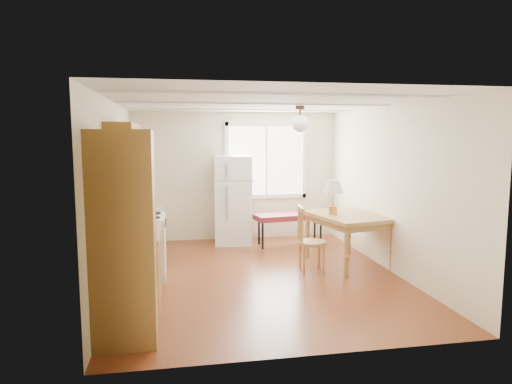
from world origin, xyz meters
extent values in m
cube|color=#542311|center=(0.00, 0.00, 0.00)|extent=(4.60, 5.60, 0.12)
cube|color=white|center=(0.00, 0.00, 2.50)|extent=(4.60, 5.60, 0.12)
cube|color=beige|center=(0.00, 2.50, 1.25)|extent=(4.60, 0.10, 2.50)
cube|color=beige|center=(0.00, -2.50, 1.25)|extent=(4.60, 0.10, 2.50)
cube|color=beige|center=(-2.00, 0.00, 1.25)|extent=(0.10, 5.60, 2.50)
cube|color=beige|center=(2.00, 0.00, 1.25)|extent=(0.10, 5.60, 2.50)
cube|color=brown|center=(-1.70, -1.85, 1.05)|extent=(0.60, 0.60, 2.10)
cube|color=brown|center=(-1.70, -0.85, 0.43)|extent=(0.60, 1.10, 0.86)
cube|color=tan|center=(-1.69, -0.85, 0.88)|extent=(0.62, 1.14, 0.04)
cube|color=white|center=(-1.68, 0.20, 0.45)|extent=(0.65, 0.76, 0.90)
cube|color=brown|center=(-1.70, 0.95, 0.43)|extent=(0.60, 0.60, 0.86)
cube|color=brown|center=(-1.83, -0.15, 1.85)|extent=(0.33, 1.60, 0.70)
cube|color=white|center=(0.60, 2.48, 1.55)|extent=(1.50, 0.02, 1.35)
cylinder|color=#322016|center=(0.70, 0.40, 2.46)|extent=(0.14, 0.14, 0.06)
cylinder|color=#322016|center=(0.70, 0.40, 2.36)|extent=(0.03, 0.03, 0.16)
sphere|color=white|center=(0.70, 0.40, 2.22)|extent=(0.26, 0.26, 0.26)
cube|color=white|center=(-0.10, 2.12, 0.83)|extent=(0.77, 0.77, 1.67)
cube|color=gray|center=(-0.10, 1.78, 1.23)|extent=(0.69, 0.02, 0.02)
cube|color=gray|center=(-0.27, 1.76, 1.00)|extent=(0.03, 0.03, 1.00)
cube|color=maroon|center=(0.90, 1.72, 0.55)|extent=(1.37, 0.70, 0.10)
cylinder|color=black|center=(0.35, 1.54, 0.25)|extent=(0.04, 0.04, 0.50)
cylinder|color=black|center=(1.44, 1.54, 0.25)|extent=(0.04, 0.04, 0.50)
cylinder|color=black|center=(0.35, 1.91, 0.25)|extent=(0.04, 0.04, 0.50)
cylinder|color=black|center=(1.44, 1.91, 0.25)|extent=(0.04, 0.04, 0.50)
cube|color=olive|center=(1.50, 0.35, 0.77)|extent=(1.22, 1.46, 0.06)
cube|color=olive|center=(1.50, 0.35, 0.69)|extent=(1.10, 1.35, 0.10)
cylinder|color=olive|center=(1.22, -0.29, 0.37)|extent=(0.07, 0.07, 0.74)
cylinder|color=olive|center=(2.03, -0.12, 0.37)|extent=(0.07, 0.07, 0.74)
cylinder|color=olive|center=(0.97, 0.82, 0.37)|extent=(0.07, 0.07, 0.74)
cylinder|color=olive|center=(1.78, 1.00, 0.37)|extent=(0.07, 0.07, 0.74)
cylinder|color=olive|center=(0.81, 0.07, 0.44)|extent=(0.43, 0.43, 0.05)
cylinder|color=olive|center=(0.66, -0.07, 0.22)|extent=(0.04, 0.04, 0.44)
cylinder|color=olive|center=(0.95, -0.09, 0.22)|extent=(0.04, 0.04, 0.44)
cylinder|color=olive|center=(0.68, 0.22, 0.22)|extent=(0.04, 0.04, 0.44)
cylinder|color=olive|center=(0.97, 0.20, 0.22)|extent=(0.04, 0.04, 0.44)
cylinder|color=#D08B42|center=(1.27, 0.42, 0.87)|extent=(0.15, 0.15, 0.13)
cylinder|color=#D08B42|center=(1.27, 0.42, 1.03)|extent=(0.03, 0.03, 0.21)
cone|color=white|center=(1.27, 0.42, 1.24)|extent=(0.31, 0.31, 0.21)
cube|color=black|center=(-1.72, -1.30, 0.94)|extent=(0.16, 0.19, 0.07)
cube|color=black|center=(-1.72, -1.38, 1.09)|extent=(0.16, 0.05, 0.25)
cylinder|color=black|center=(-1.72, -1.26, 1.02)|extent=(0.12, 0.12, 0.11)
cylinder|color=red|center=(-1.80, -0.40, 0.99)|extent=(0.13, 0.13, 0.18)
sphere|color=red|center=(-1.80, -0.40, 1.11)|extent=(0.06, 0.06, 0.06)
camera|label=1|loc=(-1.20, -6.38, 2.04)|focal=32.00mm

